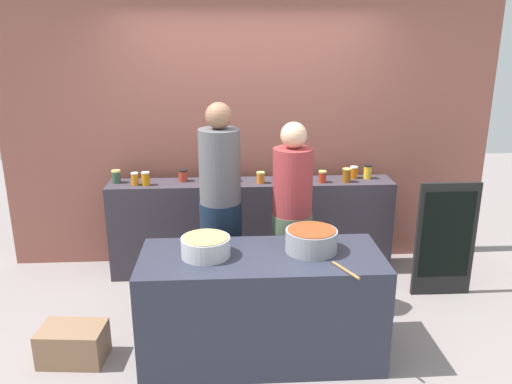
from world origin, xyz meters
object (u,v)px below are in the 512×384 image
preserve_jar_6 (261,178)px  preserve_jar_11 (354,172)px  preserve_jar_9 (322,177)px  preserve_jar_7 (278,175)px  preserve_jar_8 (293,173)px  cook_with_tongs (221,221)px  preserve_jar_2 (146,179)px  cooking_pot_left (206,247)px  cook_in_cap (292,230)px  preserve_jar_0 (116,176)px  chalkboard_sign (445,239)px  preserve_jar_5 (229,174)px  wooden_spoon (346,270)px  bread_crate (73,344)px  cooking_pot_center (311,240)px  preserve_jar_3 (183,176)px  preserve_jar_1 (135,179)px  preserve_jar_10 (347,175)px  preserve_jar_4 (215,177)px  preserve_jar_12 (367,172)px

preserve_jar_6 → preserve_jar_11: size_ratio=0.93×
preserve_jar_9 → preserve_jar_7: bearing=170.2°
preserve_jar_8 → cook_with_tongs: 1.07m
preserve_jar_2 → cooking_pot_left: 1.46m
preserve_jar_2 → cook_in_cap: 1.49m
cooking_pot_left → preserve_jar_9: bearing=51.5°
preserve_jar_0 → chalkboard_sign: bearing=-11.9°
preserve_jar_8 → preserve_jar_5: bearing=-176.4°
preserve_jar_11 → chalkboard_sign: chalkboard_sign is taller
preserve_jar_5 → preserve_jar_7: (0.46, -0.02, -0.01)m
wooden_spoon → bread_crate: bearing=171.2°
preserve_jar_11 → cooking_pot_left: 2.01m
preserve_jar_8 → preserve_jar_11: (0.60, -0.00, -0.00)m
cooking_pot_center → bread_crate: 1.87m
preserve_jar_8 → preserve_jar_11: size_ratio=1.05×
preserve_jar_8 → preserve_jar_6: bearing=-158.8°
preserve_jar_3 → preserve_jar_1: bearing=-167.1°
preserve_jar_10 → bread_crate: size_ratio=0.29×
preserve_jar_5 → wooden_spoon: preserve_jar_5 is taller
cook_in_cap → cooking_pot_center: bearing=-82.6°
preserve_jar_2 → preserve_jar_0: bearing=161.4°
preserve_jar_7 → cook_with_tongs: cook_with_tongs is taller
preserve_jar_8 → preserve_jar_10: 0.51m
preserve_jar_4 → wooden_spoon: 1.91m
preserve_jar_0 → preserve_jar_6: (1.35, -0.10, -0.01)m
preserve_jar_6 → cooking_pot_center: 1.32m
preserve_jar_0 → preserve_jar_2: (0.29, -0.10, 0.00)m
preserve_jar_7 → cooking_pot_left: (-0.64, -1.39, -0.12)m
cook_with_tongs → chalkboard_sign: bearing=4.5°
preserve_jar_9 → bread_crate: size_ratio=0.25×
preserve_jar_5 → preserve_jar_6: (0.29, -0.08, -0.01)m
preserve_jar_11 → bread_crate: (-2.35, -1.46, -0.85)m
preserve_jar_8 → wooden_spoon: bearing=-85.8°
preserve_jar_2 → preserve_jar_11: (1.98, 0.12, -0.00)m
preserve_jar_4 → cook_in_cap: 1.05m
bread_crate → preserve_jar_2: bearing=74.2°
preserve_jar_3 → preserve_jar_10: bearing=-4.3°
bread_crate → cooking_pot_center: bearing=1.8°
preserve_jar_8 → preserve_jar_0: bearing=-179.1°
preserve_jar_11 → cook_in_cap: bearing=-129.2°
preserve_jar_4 → preserve_jar_10: bearing=-3.0°
preserve_jar_3 → wooden_spoon: size_ratio=0.41×
preserve_jar_7 → wooden_spoon: 1.72m
preserve_jar_9 → cook_with_tongs: size_ratio=0.06×
preserve_jar_0 → preserve_jar_5: (1.06, -0.01, 0.01)m
cooking_pot_left → cooking_pot_center: size_ratio=0.93×
preserve_jar_5 → preserve_jar_2: bearing=-173.7°
preserve_jar_8 → preserve_jar_10: preserve_jar_10 is taller
preserve_jar_12 → preserve_jar_8: bearing=178.3°
preserve_jar_0 → preserve_jar_8: (1.67, 0.03, 0.00)m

